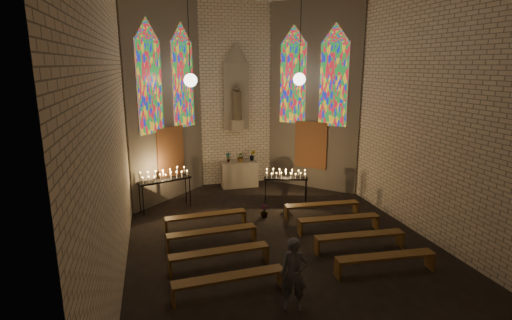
# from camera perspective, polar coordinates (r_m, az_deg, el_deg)

# --- Properties ---
(floor) EXTENTS (12.00, 12.00, 0.00)m
(floor) POSITION_cam_1_polar(r_m,az_deg,el_deg) (10.94, 3.82, -12.04)
(floor) COLOR black
(floor) RESTS_ON ground
(room) EXTENTS (8.22, 12.43, 7.00)m
(room) POSITION_cam_1_polar(r_m,az_deg,el_deg) (13.15, -0.58, 9.17)
(room) COLOR beige
(room) RESTS_ON ground
(altar) EXTENTS (1.40, 0.60, 1.00)m
(altar) POSITION_cam_1_polar(r_m,az_deg,el_deg) (15.71, -2.38, -2.03)
(altar) COLOR #B3A792
(altar) RESTS_ON ground
(flower_vase_left) EXTENTS (0.24, 0.19, 0.39)m
(flower_vase_left) POSITION_cam_1_polar(r_m,az_deg,el_deg) (15.50, -4.00, 0.38)
(flower_vase_left) COLOR #4C723F
(flower_vase_left) RESTS_ON altar
(flower_vase_center) EXTENTS (0.47, 0.45, 0.42)m
(flower_vase_center) POSITION_cam_1_polar(r_m,az_deg,el_deg) (15.52, -2.18, 0.47)
(flower_vase_center) COLOR #4C723F
(flower_vase_center) RESTS_ON altar
(flower_vase_right) EXTENTS (0.26, 0.23, 0.42)m
(flower_vase_right) POSITION_cam_1_polar(r_m,az_deg,el_deg) (15.75, -0.53, 0.68)
(flower_vase_right) COLOR #4C723F
(flower_vase_right) RESTS_ON altar
(aisle_flower_pot) EXTENTS (0.25, 0.25, 0.42)m
(aisle_flower_pot) POSITION_cam_1_polar(r_m,az_deg,el_deg) (12.65, 1.16, -7.34)
(aisle_flower_pot) COLOR #4C723F
(aisle_flower_pot) RESTS_ON ground
(votive_stand_left) EXTENTS (1.77, 0.99, 1.28)m
(votive_stand_left) POSITION_cam_1_polar(r_m,az_deg,el_deg) (13.45, -12.94, -2.43)
(votive_stand_left) COLOR black
(votive_stand_left) RESTS_ON ground
(votive_stand_right) EXTENTS (1.55, 0.77, 1.11)m
(votive_stand_right) POSITION_cam_1_polar(r_m,az_deg,el_deg) (13.83, 4.29, -2.30)
(votive_stand_right) COLOR black
(votive_stand_right) RESTS_ON ground
(pew_left_0) EXTENTS (2.39, 0.48, 0.45)m
(pew_left_0) POSITION_cam_1_polar(r_m,az_deg,el_deg) (11.87, -7.15, -8.05)
(pew_left_0) COLOR brown
(pew_left_0) RESTS_ON ground
(pew_right_0) EXTENTS (2.39, 0.48, 0.45)m
(pew_right_0) POSITION_cam_1_polar(r_m,az_deg,el_deg) (12.81, 9.40, -6.49)
(pew_right_0) COLOR brown
(pew_right_0) RESTS_ON ground
(pew_left_1) EXTENTS (2.39, 0.48, 0.45)m
(pew_left_1) POSITION_cam_1_polar(r_m,az_deg,el_deg) (10.78, -6.30, -10.35)
(pew_left_1) COLOR brown
(pew_left_1) RESTS_ON ground
(pew_right_1) EXTENTS (2.39, 0.48, 0.45)m
(pew_right_1) POSITION_cam_1_polar(r_m,az_deg,el_deg) (11.80, 11.76, -8.39)
(pew_right_1) COLOR brown
(pew_right_1) RESTS_ON ground
(pew_left_2) EXTENTS (2.39, 0.48, 0.45)m
(pew_left_2) POSITION_cam_1_polar(r_m,az_deg,el_deg) (9.70, -5.24, -13.16)
(pew_left_2) COLOR brown
(pew_left_2) RESTS_ON ground
(pew_right_2) EXTENTS (2.39, 0.48, 0.45)m
(pew_right_2) POSITION_cam_1_polar(r_m,az_deg,el_deg) (10.83, 14.59, -10.61)
(pew_right_2) COLOR brown
(pew_right_2) RESTS_ON ground
(pew_left_3) EXTENTS (2.39, 0.48, 0.45)m
(pew_left_3) POSITION_cam_1_polar(r_m,az_deg,el_deg) (8.66, -3.89, -16.65)
(pew_left_3) COLOR brown
(pew_left_3) RESTS_ON ground
(pew_right_3) EXTENTS (2.39, 0.48, 0.45)m
(pew_right_3) POSITION_cam_1_polar(r_m,az_deg,el_deg) (9.90, 18.01, -13.23)
(pew_right_3) COLOR brown
(pew_right_3) RESTS_ON ground
(visitor) EXTENTS (0.62, 0.50, 1.47)m
(visitor) POSITION_cam_1_polar(r_m,az_deg,el_deg) (8.11, 5.43, -15.96)
(visitor) COLOR #4A4953
(visitor) RESTS_ON ground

